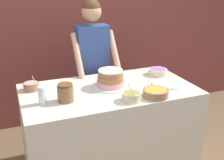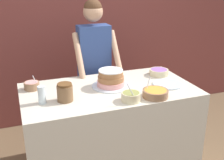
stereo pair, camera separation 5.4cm
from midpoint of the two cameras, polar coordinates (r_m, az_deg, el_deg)
wall_back at (r=3.69m, az=-7.67°, el=11.09°), size 10.00×0.05×2.60m
counter at (r=2.68m, az=0.01°, el=-11.26°), size 1.51×0.82×0.96m
person_baker at (r=3.00m, az=-3.09°, el=4.04°), size 0.45×0.46×1.67m
cake at (r=2.49m, az=0.38°, el=0.16°), size 0.34×0.34×0.16m
frosting_bowl_pink at (r=2.53m, az=-15.40°, el=-1.05°), size 0.13×0.13×0.14m
frosting_bowl_purple at (r=2.84m, az=10.03°, el=1.63°), size 0.19×0.19×0.06m
frosting_bowl_olive at (r=2.22m, az=4.57°, el=-3.33°), size 0.15×0.15×0.17m
frosting_bowl_orange at (r=2.32m, az=9.45°, el=-2.64°), size 0.21×0.21×0.16m
drinking_glass at (r=2.22m, az=-13.40°, el=-2.95°), size 0.06×0.06×0.14m
ceramic_plate at (r=2.60m, az=11.81°, el=-0.84°), size 0.27×0.27×0.01m
stoneware_jar at (r=2.23m, az=-8.87°, el=-2.51°), size 0.13×0.13×0.15m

